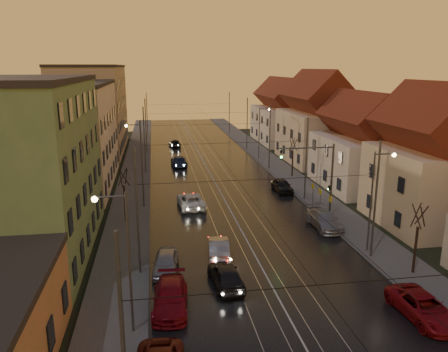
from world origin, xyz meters
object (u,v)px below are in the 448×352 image
parked_right_0 (423,307)px  parked_right_1 (324,220)px  driving_car_0 (226,275)px  street_lamp_0 (123,250)px  street_lamp_1 (376,192)px  parked_right_2 (282,185)px  parked_left_2 (170,297)px  driving_car_2 (191,201)px  driving_car_3 (179,161)px  parked_left_3 (166,262)px  street_lamp_3 (261,128)px  driving_car_4 (175,143)px  street_lamp_2 (139,150)px  traffic_light_mast (322,172)px  driving_car_1 (219,248)px

parked_right_0 → parked_right_1: size_ratio=0.96×
driving_car_0 → street_lamp_0: bearing=31.2°
street_lamp_1 → parked_right_2: size_ratio=1.86×
parked_left_2 → street_lamp_0: bearing=-133.0°
street_lamp_1 → driving_car_2: street_lamp_1 is taller
driving_car_0 → driving_car_3: (-0.90, 36.42, -0.01)m
driving_car_2 → parked_right_1: parked_right_1 is taller
parked_left_3 → parked_right_0: 16.62m
street_lamp_0 → street_lamp_3: same height
street_lamp_1 → parked_right_0: (-1.50, -9.15, -4.19)m
parked_left_2 → parked_left_3: size_ratio=1.20×
parked_right_2 → street_lamp_1: bearing=-85.2°
street_lamp_3 → driving_car_0: size_ratio=1.78×
street_lamp_1 → driving_car_3: street_lamp_1 is taller
street_lamp_0 → parked_right_0: street_lamp_0 is taller
street_lamp_0 → driving_car_4: size_ratio=1.89×
street_lamp_2 → parked_right_0: size_ratio=1.61×
driving_car_3 → parked_right_2: driving_car_3 is taller
traffic_light_mast → driving_car_4: size_ratio=1.70×
traffic_light_mast → driving_car_0: (-10.98, -11.59, -3.83)m
street_lamp_3 → street_lamp_0: bearing=-112.5°
street_lamp_1 → parked_right_0: size_ratio=1.61×
street_lamp_1 → parked_left_3: bearing=-176.8°
driving_car_1 → parked_left_3: bearing=31.3°
traffic_light_mast → parked_left_3: (-14.81, -8.89, -3.89)m
street_lamp_0 → driving_car_0: (6.12, 4.41, -4.12)m
traffic_light_mast → driving_car_2: bearing=155.7°
street_lamp_0 → driving_car_1: (6.34, 9.05, -4.17)m
driving_car_4 → street_lamp_2: bearing=71.7°
driving_car_1 → driving_car_0: bearing=93.0°
parked_left_2 → parked_right_1: parked_right_1 is taller
driving_car_1 → parked_left_2: 7.90m
street_lamp_2 → parked_right_1: (16.62, -14.34, -4.13)m
driving_car_0 → driving_car_1: size_ratio=1.03×
street_lamp_3 → parked_left_2: street_lamp_3 is taller
street_lamp_0 → street_lamp_2: same height
street_lamp_2 → driving_car_2: bearing=-51.6°
driving_car_1 → traffic_light_mast: bearing=-141.4°
street_lamp_3 → driving_car_2: (-12.93, -22.67, -4.15)m
street_lamp_2 → parked_right_2: (16.22, -2.45, -4.15)m
street_lamp_0 → street_lamp_2: size_ratio=1.00×
driving_car_2 → street_lamp_1: bearing=130.1°
parked_right_1 → parked_left_3: bearing=-156.1°
parked_right_0 → driving_car_4: bearing=97.9°
street_lamp_1 → driving_car_1: bearing=174.9°
driving_car_0 → driving_car_4: driving_car_0 is taller
street_lamp_2 → parked_left_3: street_lamp_2 is taller
driving_car_2 → driving_car_4: size_ratio=1.25×
parked_right_1 → street_lamp_0: bearing=-141.2°
traffic_light_mast → driving_car_3: (-11.88, 24.83, -3.84)m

